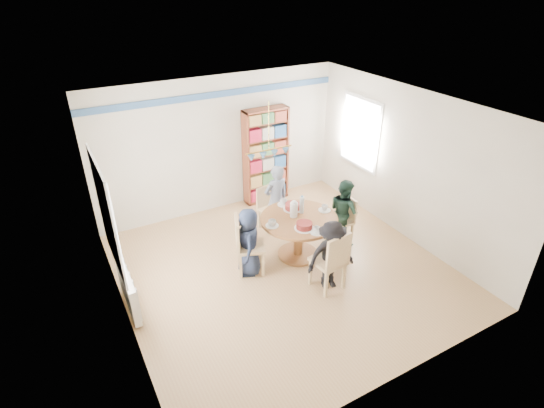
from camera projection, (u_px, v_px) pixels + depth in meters
ground at (284, 269)px, 7.03m from camera, size 5.00×5.00×0.00m
room_shell at (244, 163)px, 6.79m from camera, size 5.00×5.00×5.00m
radiator at (128, 289)px, 6.07m from camera, size 0.12×1.00×0.60m
dining_table at (299, 228)px, 7.13m from camera, size 1.30×1.30×0.75m
chair_left at (245, 243)px, 6.74m from camera, size 0.57×0.57×1.00m
chair_right at (344, 217)px, 7.62m from camera, size 0.38×0.38×0.84m
chair_far at (268, 206)px, 7.98m from camera, size 0.43×0.43×0.84m
chair_near at (332, 259)px, 6.34m from camera, size 0.50×0.50×1.02m
person_left at (249, 242)px, 6.71m from camera, size 0.54×0.66×1.16m
person_right at (344, 211)px, 7.51m from camera, size 0.47×0.60×1.21m
person_far at (276, 200)px, 7.74m from camera, size 0.52×0.36×1.35m
person_near at (331, 256)px, 6.39m from camera, size 0.81×0.56×1.16m
bookshelf at (266, 157)px, 8.74m from camera, size 0.95×0.28×1.99m
tableware at (297, 214)px, 7.01m from camera, size 1.24×1.24×0.33m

